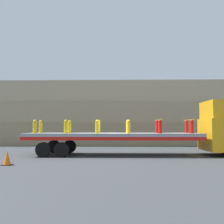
# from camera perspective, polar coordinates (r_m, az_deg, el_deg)

# --- Properties ---
(ground_plane) EXTENTS (120.00, 120.00, 0.00)m
(ground_plane) POSITION_cam_1_polar(r_m,az_deg,el_deg) (15.43, 0.22, -9.81)
(ground_plane) COLOR #3F4244
(rock_cliff) EXTENTS (60.00, 3.30, 6.00)m
(rock_cliff) POSITION_cam_1_polar(r_m,az_deg,el_deg) (23.90, 0.62, -0.33)
(rock_cliff) COLOR gray
(rock_cliff) RESTS_ON ground_plane
(flatbed_trailer) EXTENTS (10.50, 2.67, 1.34)m
(flatbed_trailer) POSITION_cam_1_polar(r_m,az_deg,el_deg) (15.36, -1.54, -5.64)
(flatbed_trailer) COLOR gray
(flatbed_trailer) RESTS_ON ground_plane
(fire_hydrant_yellow_near_0) EXTENTS (0.28, 0.43, 0.81)m
(fire_hydrant_yellow_near_0) POSITION_cam_1_polar(r_m,az_deg,el_deg) (15.58, -17.23, -3.22)
(fire_hydrant_yellow_near_0) COLOR gold
(fire_hydrant_yellow_near_0) RESTS_ON flatbed_trailer
(fire_hydrant_yellow_far_0) EXTENTS (0.28, 0.43, 0.81)m
(fire_hydrant_yellow_far_0) POSITION_cam_1_polar(r_m,az_deg,el_deg) (16.65, -15.99, -3.24)
(fire_hydrant_yellow_far_0) COLOR gold
(fire_hydrant_yellow_far_0) RESTS_ON flatbed_trailer
(fire_hydrant_yellow_near_1) EXTENTS (0.28, 0.43, 0.81)m
(fire_hydrant_yellow_near_1) POSITION_cam_1_polar(r_m,az_deg,el_deg) (15.09, -10.51, -3.32)
(fire_hydrant_yellow_near_1) COLOR gold
(fire_hydrant_yellow_near_1) RESTS_ON flatbed_trailer
(fire_hydrant_yellow_far_1) EXTENTS (0.28, 0.43, 0.81)m
(fire_hydrant_yellow_far_1) POSITION_cam_1_polar(r_m,az_deg,el_deg) (16.20, -9.68, -3.33)
(fire_hydrant_yellow_far_1) COLOR gold
(fire_hydrant_yellow_far_1) RESTS_ON flatbed_trailer
(fire_hydrant_yellow_near_2) EXTENTS (0.28, 0.43, 0.81)m
(fire_hydrant_yellow_near_2) POSITION_cam_1_polar(r_m,az_deg,el_deg) (14.82, -3.44, -3.37)
(fire_hydrant_yellow_near_2) COLOR gold
(fire_hydrant_yellow_near_2) RESTS_ON flatbed_trailer
(fire_hydrant_yellow_far_2) EXTENTS (0.28, 0.43, 0.81)m
(fire_hydrant_yellow_far_2) POSITION_cam_1_polar(r_m,az_deg,el_deg) (15.95, -3.09, -3.37)
(fire_hydrant_yellow_far_2) COLOR gold
(fire_hydrant_yellow_far_2) RESTS_ON flatbed_trailer
(fire_hydrant_yellow_near_3) EXTENTS (0.28, 0.43, 0.81)m
(fire_hydrant_yellow_near_3) POSITION_cam_1_polar(r_m,az_deg,el_deg) (14.78, 3.79, -3.37)
(fire_hydrant_yellow_near_3) COLOR gold
(fire_hydrant_yellow_near_3) RESTS_ON flatbed_trailer
(fire_hydrant_yellow_far_3) EXTENTS (0.28, 0.43, 0.81)m
(fire_hydrant_yellow_far_3) POSITION_cam_1_polar(r_m,az_deg,el_deg) (15.91, 3.61, -3.37)
(fire_hydrant_yellow_far_3) COLOR gold
(fire_hydrant_yellow_far_3) RESTS_ON flatbed_trailer
(fire_hydrant_red_near_4) EXTENTS (0.28, 0.43, 0.81)m
(fire_hydrant_red_near_4) POSITION_cam_1_polar(r_m,az_deg,el_deg) (14.97, 10.93, -3.31)
(fire_hydrant_red_near_4) COLOR red
(fire_hydrant_red_near_4) RESTS_ON flatbed_trailer
(fire_hydrant_red_far_4) EXTENTS (0.28, 0.43, 0.81)m
(fire_hydrant_red_far_4) POSITION_cam_1_polar(r_m,az_deg,el_deg) (16.09, 10.26, -3.32)
(fire_hydrant_red_far_4) COLOR red
(fire_hydrant_red_far_4) RESTS_ON flatbed_trailer
(fire_hydrant_red_near_5) EXTENTS (0.28, 0.43, 0.81)m
(fire_hydrant_red_near_5) POSITION_cam_1_polar(r_m,az_deg,el_deg) (15.39, 17.79, -3.21)
(fire_hydrant_red_near_5) COLOR red
(fire_hydrant_red_near_5) RESTS_ON flatbed_trailer
(fire_hydrant_red_far_5) EXTENTS (0.28, 0.43, 0.81)m
(fire_hydrant_red_far_5) POSITION_cam_1_polar(r_m,az_deg,el_deg) (16.48, 16.68, -3.23)
(fire_hydrant_red_far_5) COLOR red
(fire_hydrant_red_far_5) RESTS_ON flatbed_trailer
(cargo_strap_rear) EXTENTS (0.05, 2.77, 0.01)m
(cargo_strap_rear) POSITION_cam_1_polar(r_m,az_deg,el_deg) (15.54, 10.57, -1.76)
(cargo_strap_rear) COLOR yellow
(cargo_strap_rear) RESTS_ON fire_hydrant_red_near_4
(cargo_strap_middle) EXTENTS (0.05, 2.77, 0.01)m
(cargo_strap_middle) POSITION_cam_1_polar(r_m,az_deg,el_deg) (15.94, 17.19, -1.71)
(cargo_strap_middle) COLOR yellow
(cargo_strap_middle) RESTS_ON fire_hydrant_red_near_5
(traffic_cone) EXTENTS (0.42, 0.42, 0.64)m
(traffic_cone) POSITION_cam_1_polar(r_m,az_deg,el_deg) (12.36, -22.82, -9.70)
(traffic_cone) COLOR black
(traffic_cone) RESTS_ON ground_plane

